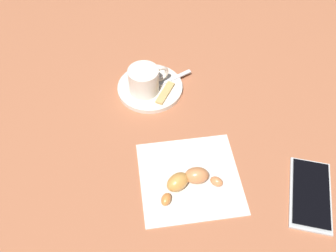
% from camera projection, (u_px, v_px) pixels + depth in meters
% --- Properties ---
extents(ground_plane, '(1.80, 1.80, 0.00)m').
position_uv_depth(ground_plane, '(168.00, 130.00, 0.80)').
color(ground_plane, '#A55F3F').
extents(saucer, '(0.15, 0.15, 0.01)m').
position_uv_depth(saucer, '(150.00, 88.00, 0.87)').
color(saucer, silver).
rests_on(saucer, ground).
extents(espresso_cup, '(0.07, 0.10, 0.06)m').
position_uv_depth(espresso_cup, '(144.00, 80.00, 0.84)').
color(espresso_cup, silver).
rests_on(espresso_cup, saucer).
extents(teaspoon, '(0.05, 0.14, 0.01)m').
position_uv_depth(teaspoon, '(157.00, 86.00, 0.86)').
color(teaspoon, silver).
rests_on(teaspoon, saucer).
extents(sugar_packet, '(0.06, 0.06, 0.01)m').
position_uv_depth(sugar_packet, '(165.00, 93.00, 0.85)').
color(sugar_packet, tan).
rests_on(sugar_packet, saucer).
extents(napkin, '(0.22, 0.22, 0.00)m').
position_uv_depth(napkin, '(190.00, 178.00, 0.73)').
color(napkin, silver).
rests_on(napkin, ground).
extents(croissant, '(0.06, 0.13, 0.03)m').
position_uv_depth(croissant, '(188.00, 180.00, 0.70)').
color(croissant, '#D07C4B').
rests_on(croissant, napkin).
extents(cell_phone, '(0.17, 0.14, 0.01)m').
position_uv_depth(cell_phone, '(311.00, 194.00, 0.70)').
color(cell_phone, '#B9BBBB').
rests_on(cell_phone, ground).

